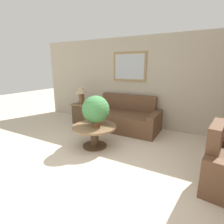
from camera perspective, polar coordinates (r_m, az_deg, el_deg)
ground_plane at (r=2.95m, az=-10.11°, el=-22.17°), size 20.00×20.00×0.00m
wall_back at (r=5.21m, az=11.26°, el=9.36°), size 7.50×0.09×2.60m
couch_main at (r=5.06m, az=3.62°, el=-2.14°), size 2.05×0.97×0.96m
coffee_table at (r=3.93m, az=-5.77°, el=-6.40°), size 0.98×0.98×0.49m
side_table at (r=5.69m, az=-9.72°, el=-0.29°), size 0.54×0.54×0.63m
table_lamp at (r=5.56m, az=-10.02°, el=6.64°), size 0.43×0.43×0.56m
potted_plant_on_table at (r=3.80m, az=-5.34°, el=0.75°), size 0.60×0.60×0.67m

